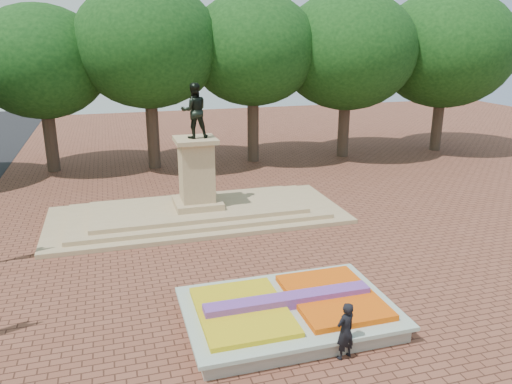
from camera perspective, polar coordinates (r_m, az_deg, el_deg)
The scene contains 5 objects.
ground at distance 17.21m, azimuth -1.83°, elevation -11.75°, with size 90.00×90.00×0.00m, color brown.
flower_bed at distance 15.64m, azimuth 3.83°, elevation -13.42°, with size 6.30×4.30×0.91m.
monument at distance 24.07m, azimuth -6.70°, elevation -0.91°, with size 14.00×6.00×6.40m.
tree_row_back at distance 33.18m, azimuth -6.09°, elevation 14.30°, with size 44.80×8.80×10.43m.
pedestrian at distance 14.07m, azimuth 10.17°, elevation -15.35°, with size 0.61×0.40×1.66m, color black.
Camera 1 is at (-3.76, -14.57, 8.36)m, focal length 35.00 mm.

